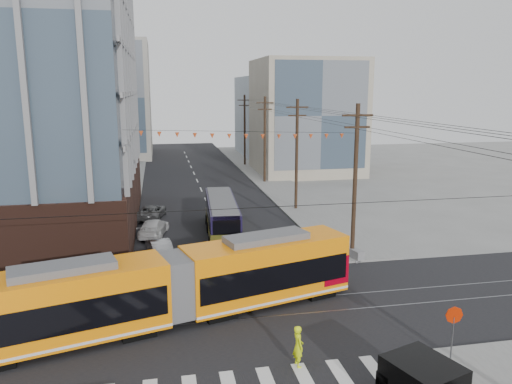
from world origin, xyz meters
The scene contains 14 objects.
ground centered at (0.00, 0.00, 0.00)m, with size 160.00×160.00×0.00m, color slate.
bg_bldg_nw_near centered at (-17.00, 52.00, 9.00)m, with size 18.00×16.00×18.00m, color #8C99A5.
bg_bldg_ne_near centered at (16.00, 48.00, 8.00)m, with size 14.00×14.00×16.00m, color gray.
bg_bldg_nw_far centered at (-14.00, 72.00, 10.00)m, with size 16.00×18.00×20.00m, color gray.
bg_bldg_ne_far centered at (18.00, 68.00, 7.00)m, with size 16.00×16.00×14.00m, color #8C99A5.
utility_pole_far centered at (8.50, 56.00, 5.50)m, with size 0.30×0.30×11.00m, color black.
streetcar centered at (-4.29, 3.43, 1.94)m, with size 20.11×2.83×3.88m, color orange, non-canonical shape.
city_bus centered at (0.11, 18.89, 1.54)m, with size 2.35×10.85×3.08m, color black, non-canonical shape.
parked_car_silver centered at (-5.09, 14.04, 0.68)m, with size 1.43×4.10×1.35m, color gray.
parked_car_white centered at (-5.53, 19.53, 0.68)m, with size 1.92×4.72×1.37m, color silver.
parked_car_grey centered at (-5.76, 25.25, 0.65)m, with size 2.15×4.65×1.29m, color #4A4A4B.
pedestrian centered at (0.79, -1.96, 0.95)m, with size 0.69×0.45×1.89m, color #DCF30E.
stop_sign centered at (7.41, -3.20, 1.30)m, with size 0.79×0.79×2.59m, color #B81E00, non-canonical shape.
jersey_barrier centered at (8.30, 11.86, 0.38)m, with size 0.86×3.83×0.77m, color gray.
Camera 1 is at (-4.87, -21.19, 12.00)m, focal length 35.00 mm.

